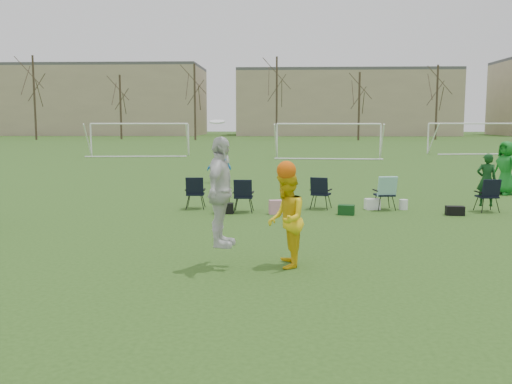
# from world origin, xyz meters

# --- Properties ---
(ground) EXTENTS (260.00, 260.00, 0.00)m
(ground) POSITION_xyz_m (0.00, 0.00, 0.00)
(ground) COLOR #2A4C18
(ground) RESTS_ON ground
(fielder_blue) EXTENTS (1.20, 0.95, 1.64)m
(fielder_blue) POSITION_xyz_m (-1.96, 15.47, 0.82)
(fielder_blue) COLOR blue
(fielder_blue) RESTS_ON ground
(fielder_green_far) EXTENTS (0.96, 1.11, 1.92)m
(fielder_green_far) POSITION_xyz_m (8.69, 11.96, 0.96)
(fielder_green_far) COLOR #147521
(fielder_green_far) RESTS_ON ground
(center_contest) EXTENTS (1.81, 1.20, 2.66)m
(center_contest) POSITION_xyz_m (0.16, 1.35, 1.15)
(center_contest) COLOR silver
(center_contest) RESTS_ON ground
(sideline_setup) EXTENTS (9.21, 1.66, 1.69)m
(sideline_setup) POSITION_xyz_m (2.68, 8.05, 0.51)
(sideline_setup) COLOR #103B16
(sideline_setup) RESTS_ON ground
(goal_left) EXTENTS (7.39, 0.76, 2.46)m
(goal_left) POSITION_xyz_m (-10.00, 34.00, 1.92)
(goal_left) COLOR white
(goal_left) RESTS_ON ground
(goal_mid) EXTENTS (7.40, 0.63, 2.46)m
(goal_mid) POSITION_xyz_m (4.00, 32.00, 1.92)
(goal_mid) COLOR white
(goal_mid) RESTS_ON ground
(goal_right) EXTENTS (7.35, 1.14, 2.46)m
(goal_right) POSITION_xyz_m (16.00, 38.00, 1.92)
(goal_right) COLOR white
(goal_right) RESTS_ON ground
(tree_line) EXTENTS (110.28, 3.28, 11.40)m
(tree_line) POSITION_xyz_m (0.24, 69.85, 5.09)
(tree_line) COLOR #382B21
(tree_line) RESTS_ON ground
(building_row) EXTENTS (126.00, 16.00, 13.00)m
(building_row) POSITION_xyz_m (6.73, 96.00, 5.99)
(building_row) COLOR tan
(building_row) RESTS_ON ground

